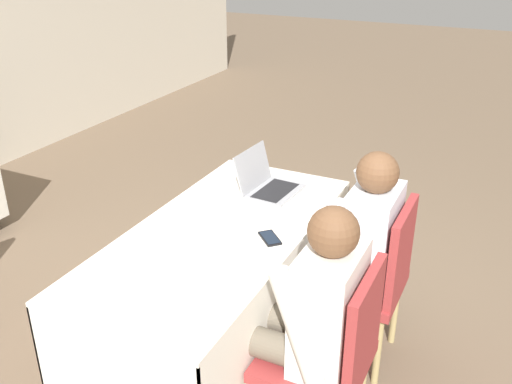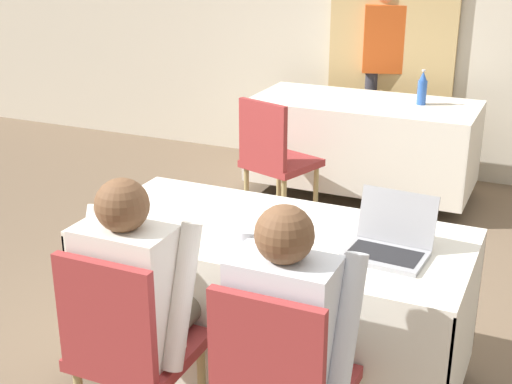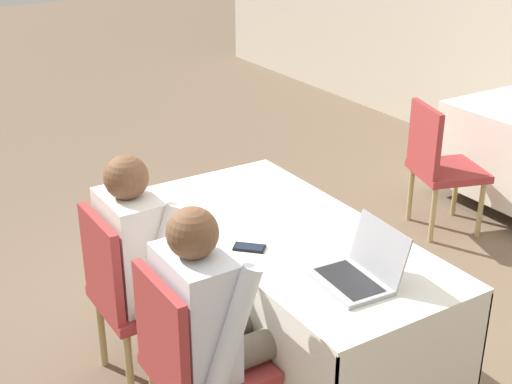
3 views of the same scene
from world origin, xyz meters
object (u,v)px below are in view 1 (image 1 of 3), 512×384
Objects in this scene: chair_near_right at (373,277)px; person_white_shirt at (355,245)px; cell_phone at (270,238)px; chair_near_left at (332,353)px; laptop at (269,185)px; person_checkered_shirt at (310,315)px.

person_white_shirt is at bearing -90.00° from chair_near_right.
chair_near_left reaches higher than cell_phone.
cell_phone is at bearing -128.14° from chair_near_left.
laptop reaches higher than chair_near_right.
chair_near_left is at bearing 9.34° from person_white_shirt.
cell_phone is 0.13× the size of person_checkered_shirt.
chair_near_right is (0.63, 0.00, 0.00)m from chair_near_left.
person_checkered_shirt is at bearing -91.14° from cell_phone.
chair_near_left is at bearing 0.00° from chair_near_right.
cell_phone is 0.17× the size of chair_near_right.
person_checkered_shirt is 0.63m from person_white_shirt.
chair_near_right is 0.78× the size of person_white_shirt.
chair_near_right is at bearing -180.00° from chair_near_left.
cell_phone is at bearing -57.83° from chair_near_right.
person_checkered_shirt reaches higher than cell_phone.
person_checkered_shirt reaches higher than chair_near_left.
laptop is 0.53m from cell_phone.
cell_phone is 0.58m from chair_near_right.
chair_near_left is 0.19m from person_checkered_shirt.
cell_phone is at bearing -50.66° from person_white_shirt.
person_white_shirt is (-0.20, -0.57, -0.14)m from laptop.
chair_near_right is (-0.20, -0.67, -0.30)m from laptop.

